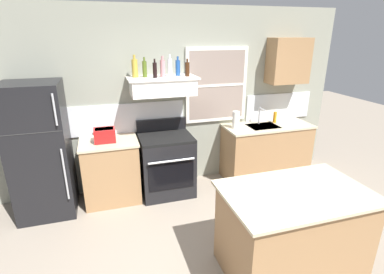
# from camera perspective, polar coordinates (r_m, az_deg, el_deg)

# --- Properties ---
(back_wall) EXTENTS (5.40, 0.11, 2.70)m
(back_wall) POSITION_cam_1_polar(r_m,az_deg,el_deg) (4.56, -2.81, 7.25)
(back_wall) COLOR gray
(back_wall) RESTS_ON ground_plane
(refrigerator) EXTENTS (0.70, 0.72, 1.77)m
(refrigerator) POSITION_cam_1_polar(r_m,az_deg,el_deg) (4.28, -27.25, -2.42)
(refrigerator) COLOR black
(refrigerator) RESTS_ON ground_plane
(counter_left_of_stove) EXTENTS (0.79, 0.63, 0.91)m
(counter_left_of_stove) POSITION_cam_1_polar(r_m,az_deg,el_deg) (4.41, -15.35, -6.24)
(counter_left_of_stove) COLOR #9E754C
(counter_left_of_stove) RESTS_ON ground_plane
(toaster) EXTENTS (0.30, 0.20, 0.19)m
(toaster) POSITION_cam_1_polar(r_m,az_deg,el_deg) (4.18, -16.54, 0.37)
(toaster) COLOR red
(toaster) RESTS_ON counter_left_of_stove
(stove_range) EXTENTS (0.76, 0.69, 1.09)m
(stove_range) POSITION_cam_1_polar(r_m,az_deg,el_deg) (4.45, -4.98, -5.22)
(stove_range) COLOR black
(stove_range) RESTS_ON ground_plane
(range_hood_shelf) EXTENTS (0.96, 0.52, 0.24)m
(range_hood_shelf) POSITION_cam_1_polar(r_m,az_deg,el_deg) (4.19, -5.74, 9.86)
(range_hood_shelf) COLOR white
(bottle_champagne_gold_foil) EXTENTS (0.08, 0.08, 0.30)m
(bottle_champagne_gold_foil) POSITION_cam_1_polar(r_m,az_deg,el_deg) (4.16, -11.01, 12.97)
(bottle_champagne_gold_foil) COLOR #B29333
(bottle_champagne_gold_foil) RESTS_ON range_hood_shelf
(bottle_olive_oil_square) EXTENTS (0.06, 0.06, 0.27)m
(bottle_olive_oil_square) POSITION_cam_1_polar(r_m,az_deg,el_deg) (4.16, -9.16, 12.89)
(bottle_olive_oil_square) COLOR #4C601E
(bottle_olive_oil_square) RESTS_ON range_hood_shelf
(bottle_balsamic_dark) EXTENTS (0.06, 0.06, 0.25)m
(bottle_balsamic_dark) POSITION_cam_1_polar(r_m,az_deg,el_deg) (4.09, -7.20, 12.77)
(bottle_balsamic_dark) COLOR black
(bottle_balsamic_dark) RESTS_ON range_hood_shelf
(bottle_rose_pink) EXTENTS (0.07, 0.07, 0.28)m
(bottle_rose_pink) POSITION_cam_1_polar(r_m,az_deg,el_deg) (4.16, -5.71, 13.11)
(bottle_rose_pink) COLOR #C67F84
(bottle_rose_pink) RESTS_ON range_hood_shelf
(bottle_clear_tall) EXTENTS (0.06, 0.06, 0.30)m
(bottle_clear_tall) POSITION_cam_1_polar(r_m,az_deg,el_deg) (4.20, -4.31, 13.33)
(bottle_clear_tall) COLOR silver
(bottle_clear_tall) RESTS_ON range_hood_shelf
(bottle_blue_liqueur) EXTENTS (0.07, 0.07, 0.27)m
(bottle_blue_liqueur) POSITION_cam_1_polar(r_m,az_deg,el_deg) (4.26, -2.75, 13.26)
(bottle_blue_liqueur) COLOR #1E478C
(bottle_blue_liqueur) RESTS_ON range_hood_shelf
(bottle_brown_stout) EXTENTS (0.06, 0.06, 0.24)m
(bottle_brown_stout) POSITION_cam_1_polar(r_m,az_deg,el_deg) (4.20, -0.92, 13.03)
(bottle_brown_stout) COLOR #381E0F
(bottle_brown_stout) RESTS_ON range_hood_shelf
(counter_right_with_sink) EXTENTS (1.43, 0.63, 0.91)m
(counter_right_with_sink) POSITION_cam_1_polar(r_m,az_deg,el_deg) (5.07, 14.05, -2.64)
(counter_right_with_sink) COLOR #9E754C
(counter_right_with_sink) RESTS_ON ground_plane
(sink_faucet) EXTENTS (0.03, 0.17, 0.28)m
(sink_faucet) POSITION_cam_1_polar(r_m,az_deg,el_deg) (4.91, 13.07, 4.43)
(sink_faucet) COLOR silver
(sink_faucet) RESTS_ON counter_right_with_sink
(paper_towel_roll) EXTENTS (0.11, 0.11, 0.27)m
(paper_towel_roll) POSITION_cam_1_polar(r_m,az_deg,el_deg) (4.62, 8.51, 3.28)
(paper_towel_roll) COLOR white
(paper_towel_roll) RESTS_ON counter_right_with_sink
(dish_soap_bottle) EXTENTS (0.06, 0.06, 0.18)m
(dish_soap_bottle) POSITION_cam_1_polar(r_m,az_deg,el_deg) (5.07, 15.74, 3.70)
(dish_soap_bottle) COLOR orange
(dish_soap_bottle) RESTS_ON counter_right_with_sink
(kitchen_island) EXTENTS (1.40, 0.90, 0.91)m
(kitchen_island) POSITION_cam_1_polar(r_m,az_deg,el_deg) (3.24, 18.70, -16.89)
(kitchen_island) COLOR #9E754C
(kitchen_island) RESTS_ON ground_plane
(upper_cabinet_right) EXTENTS (0.64, 0.32, 0.70)m
(upper_cabinet_right) POSITION_cam_1_polar(r_m,az_deg,el_deg) (5.04, 18.13, 13.82)
(upper_cabinet_right) COLOR #9E754C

